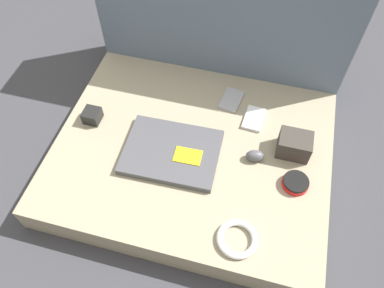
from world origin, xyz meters
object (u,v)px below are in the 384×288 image
Objects in this scene: speaker_puck at (296,183)px; charger_brick at (92,116)px; laptop at (172,152)px; phone_silver at (231,100)px; computer_mouse at (255,156)px; camera_pouch at (294,145)px; phone_black at (254,119)px.

charger_brick is at bearing 173.53° from speaker_puck.
charger_brick is (-0.73, 0.08, 0.01)m from speaker_puck.
charger_brick reaches higher than laptop.
speaker_puck reaches higher than phone_silver.
laptop is 2.75× the size of phone_silver.
charger_brick reaches higher than computer_mouse.
camera_pouch reaches higher than laptop.
laptop is 3.80× the size of speaker_puck.
phone_silver is at bearing 144.74° from camera_pouch.
camera_pouch reaches higher than phone_black.
laptop is 2.91× the size of phone_black.
camera_pouch is 1.82× the size of charger_brick.
charger_brick is (-0.59, 0.02, 0.00)m from computer_mouse.
phone_silver is (-0.13, 0.24, -0.01)m from computer_mouse.
computer_mouse is at bearing -1.82° from charger_brick.
speaker_puck is 0.13m from camera_pouch.
speaker_puck is 0.72× the size of phone_silver.
phone_black is (-0.17, 0.23, -0.01)m from speaker_puck.
charger_brick is (-0.32, 0.07, 0.01)m from laptop.
speaker_puck is 0.40m from phone_silver.
camera_pouch is at bearing 100.19° from speaker_puck.
speaker_puck is (0.14, -0.06, -0.01)m from computer_mouse.
charger_brick reaches higher than speaker_puck.
computer_mouse is 0.59× the size of phone_black.
phone_black is (0.24, 0.22, -0.01)m from laptop.
charger_brick is at bearing 167.67° from computer_mouse.
laptop is 3.00× the size of camera_pouch.
phone_black is (-0.03, 0.17, -0.01)m from computer_mouse.
speaker_puck is (0.41, -0.01, 0.00)m from laptop.
charger_brick is (-0.56, -0.15, 0.02)m from phone_black.
camera_pouch is (0.12, 0.06, 0.02)m from computer_mouse.
camera_pouch is at bearing -31.01° from phone_black.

